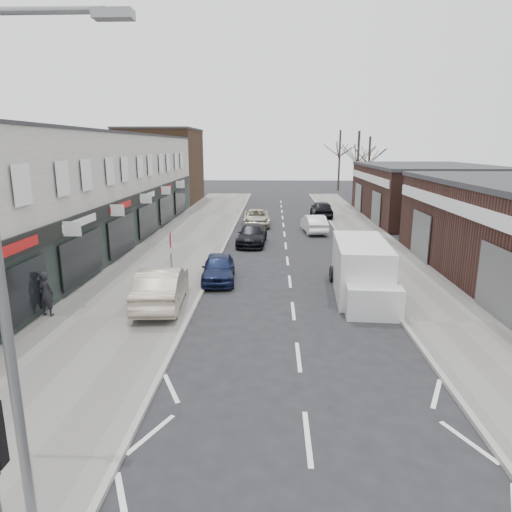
# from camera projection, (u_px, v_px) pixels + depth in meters

# --- Properties ---
(ground) EXTENTS (160.00, 160.00, 0.00)m
(ground) POSITION_uv_depth(u_px,v_px,m) (316.00, 507.00, 8.14)
(ground) COLOR black
(ground) RESTS_ON ground
(pavement_left) EXTENTS (5.50, 64.00, 0.12)m
(pavement_left) POSITION_uv_depth(u_px,v_px,m) (182.00, 244.00, 29.76)
(pavement_left) COLOR slate
(pavement_left) RESTS_ON ground
(pavement_right) EXTENTS (3.50, 64.00, 0.12)m
(pavement_right) POSITION_uv_depth(u_px,v_px,m) (375.00, 246.00, 29.28)
(pavement_right) COLOR slate
(pavement_right) RESTS_ON ground
(shop_terrace_left) EXTENTS (8.00, 41.00, 7.10)m
(shop_terrace_left) POSITION_uv_depth(u_px,v_px,m) (58.00, 194.00, 26.76)
(shop_terrace_left) COLOR beige
(shop_terrace_left) RESTS_ON ground
(brick_block_far) EXTENTS (8.00, 10.00, 8.00)m
(brick_block_far) POSITION_uv_depth(u_px,v_px,m) (162.00, 167.00, 51.43)
(brick_block_far) COLOR #452E1D
(brick_block_far) RESTS_ON ground
(right_unit_far) EXTENTS (10.00, 16.00, 4.50)m
(right_unit_far) POSITION_uv_depth(u_px,v_px,m) (425.00, 193.00, 40.16)
(right_unit_far) COLOR #391F1A
(right_unit_far) RESTS_ON ground
(tree_far_a) EXTENTS (3.60, 3.60, 8.00)m
(tree_far_a) POSITION_uv_depth(u_px,v_px,m) (356.00, 200.00, 54.42)
(tree_far_a) COLOR #382D26
(tree_far_a) RESTS_ON ground
(tree_far_b) EXTENTS (3.60, 3.60, 7.50)m
(tree_far_b) POSITION_uv_depth(u_px,v_px,m) (367.00, 195.00, 60.15)
(tree_far_b) COLOR #382D26
(tree_far_b) RESTS_ON ground
(tree_far_c) EXTENTS (3.60, 3.60, 8.50)m
(tree_far_c) POSITION_uv_depth(u_px,v_px,m) (338.00, 191.00, 66.10)
(tree_far_c) COLOR #382D26
(tree_far_c) RESTS_ON ground
(street_lamp) EXTENTS (2.23, 0.22, 8.00)m
(street_lamp) POSITION_uv_depth(u_px,v_px,m) (10.00, 267.00, 6.45)
(street_lamp) COLOR slate
(street_lamp) RESTS_ON pavement_left
(warning_sign) EXTENTS (0.12, 0.80, 2.70)m
(warning_sign) POSITION_uv_depth(u_px,v_px,m) (171.00, 244.00, 19.48)
(warning_sign) COLOR slate
(warning_sign) RESTS_ON pavement_left
(white_van) EXTENTS (2.43, 6.11, 2.33)m
(white_van) POSITION_uv_depth(u_px,v_px,m) (361.00, 271.00, 19.50)
(white_van) COLOR silver
(white_van) RESTS_ON ground
(sedan_on_pavement) EXTENTS (2.04, 4.85, 1.56)m
(sedan_on_pavement) POSITION_uv_depth(u_px,v_px,m) (162.00, 286.00, 18.00)
(sedan_on_pavement) COLOR #AC9D89
(sedan_on_pavement) RESTS_ON pavement_left
(pedestrian) EXTENTS (0.69, 0.52, 1.71)m
(pedestrian) POSITION_uv_depth(u_px,v_px,m) (46.00, 294.00, 16.85)
(pedestrian) COLOR black
(pedestrian) RESTS_ON pavement_left
(parked_car_left_a) EXTENTS (1.79, 3.88, 1.29)m
(parked_car_left_a) POSITION_uv_depth(u_px,v_px,m) (219.00, 268.00, 21.67)
(parked_car_left_a) COLOR #121A39
(parked_car_left_a) RESTS_ON ground
(parked_car_left_b) EXTENTS (2.01, 4.50, 1.28)m
(parked_car_left_b) POSITION_uv_depth(u_px,v_px,m) (252.00, 235.00, 29.78)
(parked_car_left_b) COLOR black
(parked_car_left_b) RESTS_ON ground
(parked_car_left_c) EXTENTS (2.41, 4.77, 1.29)m
(parked_car_left_c) POSITION_uv_depth(u_px,v_px,m) (256.00, 218.00, 36.73)
(parked_car_left_c) COLOR #B6B192
(parked_car_left_c) RESTS_ON ground
(parked_car_right_a) EXTENTS (1.82, 4.18, 1.34)m
(parked_car_right_a) POSITION_uv_depth(u_px,v_px,m) (314.00, 224.00, 33.86)
(parked_car_right_a) COLOR white
(parked_car_right_a) RESTS_ON ground
(parked_car_right_b) EXTENTS (1.82, 4.49, 1.53)m
(parked_car_right_b) POSITION_uv_depth(u_px,v_px,m) (322.00, 209.00, 40.91)
(parked_car_right_b) COLOR black
(parked_car_right_b) RESTS_ON ground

